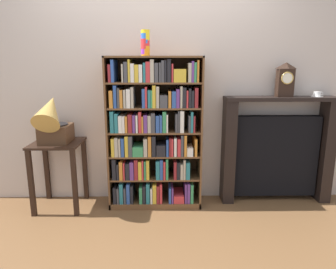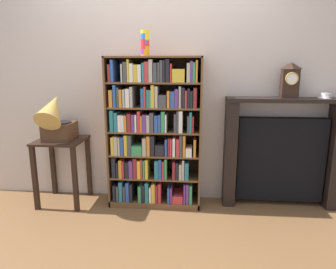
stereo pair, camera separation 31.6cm
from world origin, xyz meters
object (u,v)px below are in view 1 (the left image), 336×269
at_px(gramophone, 52,120).
at_px(bookshelf, 153,135).
at_px(teacup_with_saucer, 317,94).
at_px(fireplace_mantel, 276,151).
at_px(cup_stack, 145,43).
at_px(mantel_clock, 285,80).
at_px(side_table_left, 58,160).

bearing_deg(gramophone, bookshelf, 7.47).
bearing_deg(bookshelf, gramophone, -172.53).
bearing_deg(teacup_with_saucer, fireplace_mantel, 176.86).
height_order(cup_stack, fireplace_mantel, cup_stack).
bearing_deg(cup_stack, mantel_clock, 4.24).
bearing_deg(mantel_clock, bookshelf, -177.20).
relative_size(gramophone, mantel_clock, 1.59).
height_order(cup_stack, gramophone, cup_stack).
bearing_deg(teacup_with_saucer, side_table_left, -177.42).
bearing_deg(side_table_left, teacup_with_saucer, 2.58).
distance_m(gramophone, teacup_with_saucer, 2.69).
relative_size(side_table_left, gramophone, 1.27).
bearing_deg(cup_stack, gramophone, -174.44).
xyz_separation_m(gramophone, mantel_clock, (2.33, 0.19, 0.38)).
relative_size(fireplace_mantel, mantel_clock, 3.38).
relative_size(bookshelf, cup_stack, 6.44).
height_order(mantel_clock, teacup_with_saucer, mantel_clock).
xyz_separation_m(cup_stack, gramophone, (-0.91, -0.09, -0.73)).
height_order(bookshelf, mantel_clock, bookshelf).
relative_size(side_table_left, teacup_with_saucer, 5.73).
bearing_deg(mantel_clock, teacup_with_saucer, 0.41).
bearing_deg(mantel_clock, side_table_left, -177.10).
bearing_deg(teacup_with_saucer, mantel_clock, -179.59).
xyz_separation_m(side_table_left, gramophone, (-0.00, -0.08, 0.43)).
xyz_separation_m(cup_stack, side_table_left, (-0.91, -0.01, -1.16)).
xyz_separation_m(side_table_left, mantel_clock, (2.33, 0.12, 0.81)).
relative_size(bookshelf, fireplace_mantel, 1.32).
distance_m(bookshelf, mantel_clock, 1.47).
height_order(side_table_left, mantel_clock, mantel_clock).
bearing_deg(fireplace_mantel, mantel_clock, -47.75).
height_order(cup_stack, side_table_left, cup_stack).
bearing_deg(side_table_left, bookshelf, 3.05).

